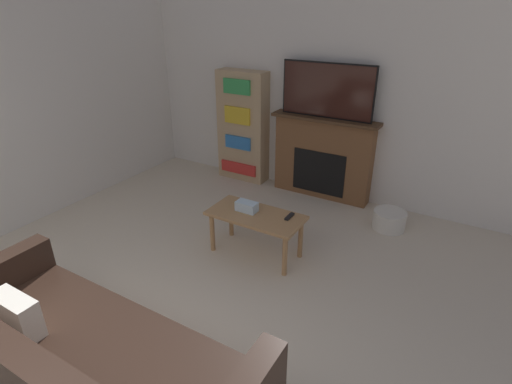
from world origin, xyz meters
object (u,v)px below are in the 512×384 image
fireplace (323,157)px  couch (83,373)px  bookshelf (243,127)px  storage_basket (389,220)px  coffee_table (256,220)px  tv (327,91)px

fireplace → couch: fireplace is taller
bookshelf → storage_basket: bookshelf is taller
couch → coffee_table: (0.04, 2.08, 0.10)m
fireplace → storage_basket: (1.04, -0.44, -0.44)m
fireplace → coffee_table: 1.69m
tv → coffee_table: size_ratio=1.22×
coffee_table → bookshelf: bearing=125.7°
bookshelf → storage_basket: bearing=-10.5°
fireplace → tv: 0.88m
couch → storage_basket: size_ratio=6.13×
storage_basket → fireplace: bearing=157.0°
fireplace → storage_basket: fireplace is taller
couch → storage_basket: couch is taller
coffee_table → bookshelf: size_ratio=0.62×
fireplace → tv: (0.00, -0.02, 0.88)m
fireplace → coffee_table: size_ratio=1.44×
tv → bookshelf: size_ratio=0.76×
fireplace → couch: 3.77m
coffee_table → tv: bearing=88.6°
fireplace → storage_basket: size_ratio=3.74×
coffee_table → storage_basket: coffee_table is taller
fireplace → bookshelf: 1.26m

